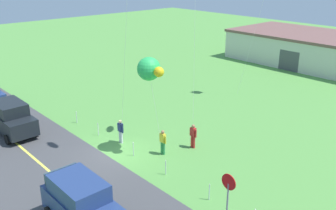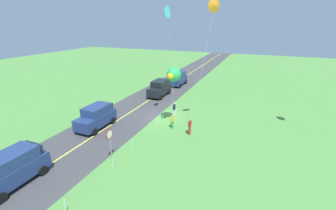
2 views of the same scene
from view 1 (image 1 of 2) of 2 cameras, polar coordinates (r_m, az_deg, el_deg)
ground_plane at (r=23.91m, az=-7.93°, el=-7.41°), size 120.00×120.00×0.10m
asphalt_road at (r=22.23m, az=-16.59°, el=-10.29°), size 120.00×7.00×0.00m
road_centre_stripe at (r=22.23m, az=-16.59°, el=-10.28°), size 120.00×0.16×0.00m
car_suv_foreground at (r=17.66m, az=-12.87°, el=-14.20°), size 4.40×2.12×2.24m
car_parked_west_near at (r=28.12m, az=-22.50°, el=-1.78°), size 4.40×2.12×2.24m
stop_sign at (r=17.16m, az=9.07°, el=-12.45°), size 0.76×0.08×2.56m
person_adult_near at (r=23.27m, az=-0.79°, el=-5.50°), size 0.58×0.22×1.60m
person_adult_companion at (r=24.12m, az=3.79°, el=-4.56°), size 0.58×0.22×1.60m
person_child_watcher at (r=24.91m, az=-7.16°, el=-3.85°), size 0.58×0.22×1.60m
kite_red_low at (r=22.19m, az=-2.79°, el=5.43°), size 1.90×1.40×6.01m
warehouse_distant at (r=47.97m, az=20.93°, el=7.94°), size 18.36×10.20×3.50m
fence_post_0 at (r=28.76m, az=-13.62°, el=-1.78°), size 0.05×0.05×0.90m
fence_post_1 at (r=26.36m, az=-10.48°, el=-3.62°), size 0.05×0.05×0.90m
fence_post_2 at (r=23.34m, az=-5.23°, el=-6.64°), size 0.05×0.05×0.90m
fence_post_3 at (r=21.30m, az=-0.34°, el=-9.38°), size 0.05×0.05×0.90m
fence_post_4 at (r=19.35m, az=6.24°, el=-12.89°), size 0.05×0.05×0.90m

